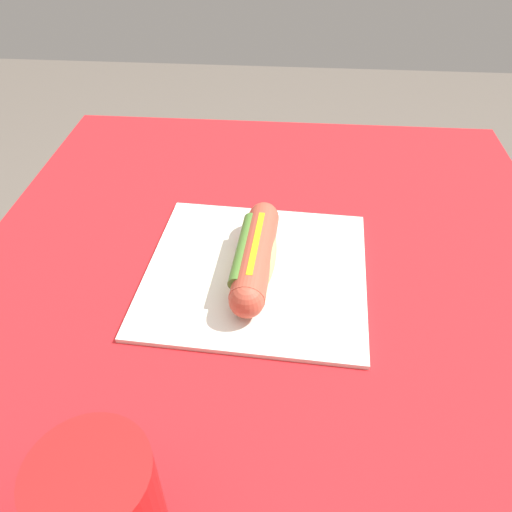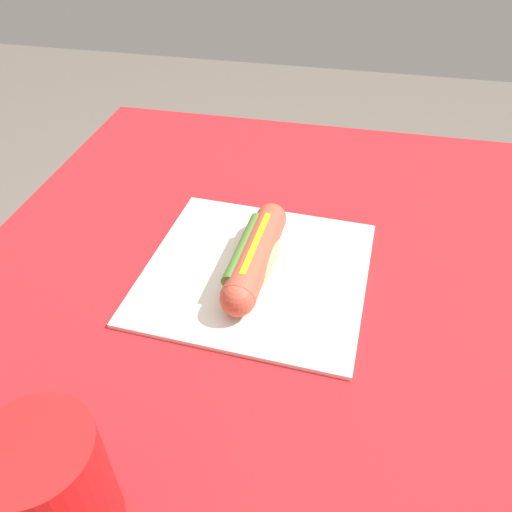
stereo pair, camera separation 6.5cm
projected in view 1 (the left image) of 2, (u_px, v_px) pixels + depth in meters
dining_table at (267, 367)px, 0.75m from camera, size 0.98×0.83×0.78m
paper_wrapper at (256, 271)px, 0.67m from camera, size 0.30×0.30×0.01m
hot_dog at (255, 256)px, 0.65m from camera, size 0.21×0.06×0.05m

